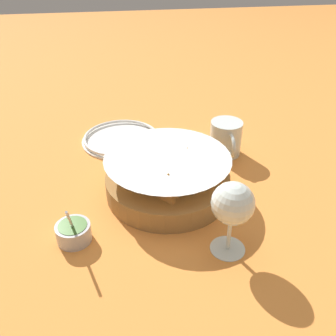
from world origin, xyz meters
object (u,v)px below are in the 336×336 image
at_px(wine_glass, 233,206).
at_px(beer_mug, 226,139).
at_px(food_basket, 168,179).
at_px(side_plate, 121,138).
at_px(sauce_cup, 74,232).

bearing_deg(wine_glass, beer_mug, 164.97).
xyz_separation_m(food_basket, side_plate, (-0.25, -0.09, -0.03)).
distance_m(beer_mug, side_plate, 0.28).
height_order(wine_glass, side_plate, wine_glass).
relative_size(sauce_cup, beer_mug, 0.83).
height_order(sauce_cup, wine_glass, wine_glass).
height_order(food_basket, side_plate, food_basket).
xyz_separation_m(sauce_cup, side_plate, (-0.36, 0.10, -0.01)).
bearing_deg(sauce_cup, wine_glass, 76.49).
bearing_deg(side_plate, food_basket, 19.41).
bearing_deg(beer_mug, food_basket, -49.07).
bearing_deg(side_plate, wine_glass, 21.48).
bearing_deg(food_basket, wine_glass, 24.30).
relative_size(sauce_cup, wine_glass, 0.67).
distance_m(wine_glass, side_plate, 0.47).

